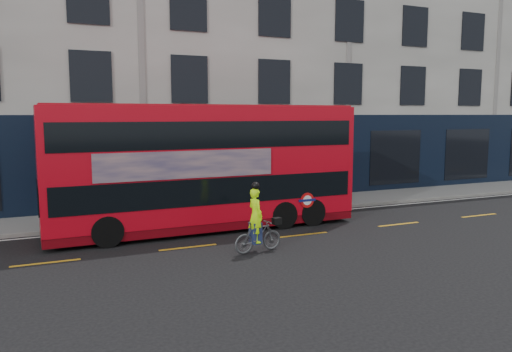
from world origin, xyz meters
TOP-DOWN VIEW (x-y plane):
  - ground at (0.00, 0.00)m, footprint 120.00×120.00m
  - pavement at (0.00, 6.50)m, footprint 60.00×3.00m
  - kerb at (0.00, 5.00)m, footprint 60.00×0.12m
  - building_terrace at (0.00, 12.94)m, footprint 50.00×10.07m
  - road_edge_line at (0.00, 4.70)m, footprint 58.00×0.10m
  - lane_dashes at (0.00, 1.50)m, footprint 58.00×0.12m
  - bus at (1.30, 3.67)m, footprint 10.84×2.66m
  - cyclist at (1.72, 0.18)m, footprint 1.59×0.64m

SIDE VIEW (x-z plane):
  - ground at x=0.00m, z-range 0.00..0.00m
  - road_edge_line at x=0.00m, z-range 0.00..0.01m
  - lane_dashes at x=0.00m, z-range 0.00..0.01m
  - pavement at x=0.00m, z-range 0.00..0.12m
  - kerb at x=0.00m, z-range 0.00..0.13m
  - cyclist at x=1.72m, z-range -0.34..1.75m
  - bus at x=1.30m, z-range 0.06..4.40m
  - building_terrace at x=0.00m, z-range -0.01..14.99m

